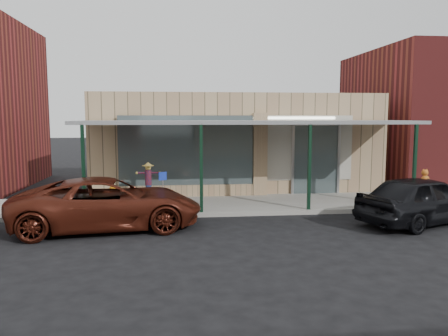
{
  "coord_description": "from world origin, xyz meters",
  "views": [
    {
      "loc": [
        -2.61,
        -11.85,
        3.23
      ],
      "look_at": [
        -1.01,
        2.6,
        1.53
      ],
      "focal_mm": 35.0,
      "sensor_mm": 36.0,
      "label": 1
    }
  ],
  "objects": [
    {
      "name": "storefront",
      "position": [
        -0.0,
        8.16,
        2.09
      ],
      "size": [
        12.0,
        6.25,
        4.2
      ],
      "color": "tan",
      "rests_on": "ground"
    },
    {
      "name": "parked_sedan",
      "position": [
        4.81,
        0.43,
        0.75
      ],
      "size": [
        4.72,
        3.24,
        1.58
      ],
      "rotation": [
        0.0,
        0.0,
        1.94
      ],
      "color": "black",
      "rests_on": "ground"
    },
    {
      "name": "handicap_sign",
      "position": [
        -3.05,
        2.4,
        0.99
      ],
      "size": [
        0.25,
        0.13,
        1.3
      ],
      "rotation": [
        0.0,
        0.0,
        0.43
      ],
      "color": "gray",
      "rests_on": "sidewalk"
    },
    {
      "name": "block_buildings_near",
      "position": [
        2.01,
        9.2,
        3.77
      ],
      "size": [
        61.0,
        8.0,
        8.0
      ],
      "color": "maroon",
      "rests_on": "ground"
    },
    {
      "name": "awning",
      "position": [
        0.0,
        3.56,
        3.01
      ],
      "size": [
        12.0,
        3.0,
        3.04
      ],
      "color": "gray",
      "rests_on": "ground"
    },
    {
      "name": "ground",
      "position": [
        0.0,
        0.0,
        0.0
      ],
      "size": [
        120.0,
        120.0,
        0.0
      ],
      "primitive_type": "plane",
      "color": "black",
      "rests_on": "ground"
    },
    {
      "name": "sidewalk",
      "position": [
        0.0,
        3.6,
        0.07
      ],
      "size": [
        40.0,
        3.2,
        0.15
      ],
      "primitive_type": "cube",
      "color": "gray",
      "rests_on": "ground"
    },
    {
      "name": "car_maroon",
      "position": [
        -4.58,
        0.9,
        0.75
      ],
      "size": [
        5.63,
        3.11,
        1.49
      ],
      "primitive_type": "imported",
      "rotation": [
        0.0,
        0.0,
        1.69
      ],
      "color": "#4B190F",
      "rests_on": "ground"
    },
    {
      "name": "barrel_scarecrow",
      "position": [
        -3.6,
        3.81,
        0.65
      ],
      "size": [
        0.9,
        0.6,
        1.49
      ],
      "rotation": [
        0.0,
        0.0,
        -0.05
      ],
      "color": "#4B381E",
      "rests_on": "sidewalk"
    },
    {
      "name": "barrel_pumpkin",
      "position": [
        -4.77,
        3.48,
        0.42
      ],
      "size": [
        0.73,
        0.73,
        0.77
      ],
      "rotation": [
        0.0,
        0.0,
        -0.12
      ],
      "color": "#4B381E",
      "rests_on": "sidewalk"
    }
  ]
}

